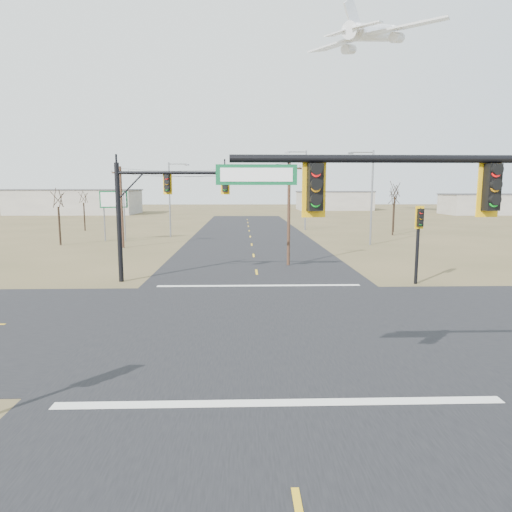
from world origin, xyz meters
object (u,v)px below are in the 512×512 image
at_px(mast_arm_near, 499,216).
at_px(utility_pole_far, 122,205).
at_px(bare_tree_a, 58,198).
at_px(highway_sign, 114,205).
at_px(streetlight_b, 304,186).
at_px(utility_pole_near, 289,211).
at_px(streetlight_c, 171,196).
at_px(bare_tree_d, 395,189).
at_px(streetlight_a, 370,192).
at_px(pedestal_signal_ne, 419,228).
at_px(mast_arm_far, 166,197).
at_px(bare_tree_b, 83,196).
at_px(bare_tree_c, 394,196).

bearing_deg(mast_arm_near, utility_pole_far, 108.11).
bearing_deg(bare_tree_a, mast_arm_near, -56.41).
xyz_separation_m(highway_sign, streetlight_b, (22.76, 13.69, 2.26)).
bearing_deg(utility_pole_near, streetlight_c, 119.47).
distance_m(utility_pole_near, highway_sign, 24.34).
height_order(streetlight_c, bare_tree_d, streetlight_c).
distance_m(highway_sign, streetlight_b, 26.65).
bearing_deg(utility_pole_near, streetlight_a, 52.87).
bearing_deg(pedestal_signal_ne, mast_arm_far, 162.91).
bearing_deg(bare_tree_b, mast_arm_far, -64.32).
bearing_deg(utility_pole_far, streetlight_c, 71.75).
xyz_separation_m(streetlight_c, bare_tree_c, (27.31, 1.68, -0.09)).
height_order(mast_arm_far, bare_tree_c, mast_arm_far).
xyz_separation_m(utility_pole_far, streetlight_c, (3.29, 9.97, 0.82)).
distance_m(pedestal_signal_ne, bare_tree_a, 35.75).
distance_m(highway_sign, bare_tree_a, 5.88).
xyz_separation_m(pedestal_signal_ne, streetlight_b, (-1.81, 37.71, 2.81)).
xyz_separation_m(mast_arm_near, streetlight_a, (7.17, 36.22, 0.32)).
distance_m(mast_arm_near, pedestal_signal_ne, 17.18).
bearing_deg(mast_arm_near, bare_tree_a, 114.82).
distance_m(mast_arm_near, bare_tree_a, 44.42).
height_order(streetlight_c, bare_tree_a, streetlight_c).
distance_m(highway_sign, streetlight_c, 7.06).
relative_size(highway_sign, streetlight_b, 0.50).
height_order(streetlight_b, bare_tree_c, streetlight_b).
bearing_deg(mast_arm_near, pedestal_signal_ne, 65.46).
bearing_deg(mast_arm_near, streetlight_c, 98.96).
distance_m(mast_arm_near, streetlight_b, 54.25).
xyz_separation_m(highway_sign, bare_tree_d, (34.52, 10.28, 1.80)).
height_order(utility_pole_near, bare_tree_d, utility_pole_near).
distance_m(mast_arm_far, bare_tree_b, 39.91).
relative_size(pedestal_signal_ne, utility_pole_far, 0.60).
relative_size(mast_arm_near, streetlight_b, 0.94).
bearing_deg(bare_tree_c, bare_tree_a, -166.17).
distance_m(bare_tree_b, bare_tree_c, 41.48).
xyz_separation_m(mast_arm_near, highway_sign, (-19.92, 40.47, -1.11)).
relative_size(mast_arm_far, utility_pole_far, 1.14).
height_order(mast_arm_near, bare_tree_b, mast_arm_near).
relative_size(mast_arm_near, bare_tree_b, 1.74).
height_order(pedestal_signal_ne, bare_tree_d, bare_tree_d).
bearing_deg(mast_arm_far, utility_pole_far, 122.27).
xyz_separation_m(streetlight_a, streetlight_c, (-21.43, 8.36, -0.41)).
height_order(streetlight_a, bare_tree_b, streetlight_a).
relative_size(pedestal_signal_ne, bare_tree_a, 0.77).
bearing_deg(mast_arm_far, bare_tree_a, 135.73).
height_order(mast_arm_near, highway_sign, mast_arm_near).
height_order(mast_arm_far, pedestal_signal_ne, mast_arm_far).
bearing_deg(utility_pole_far, mast_arm_near, -63.12).
relative_size(utility_pole_near, streetlight_a, 0.81).
bearing_deg(streetlight_c, utility_pole_far, -83.88).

